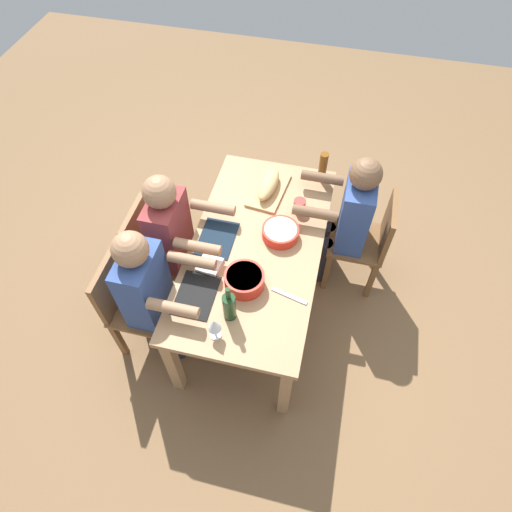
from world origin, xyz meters
TOP-DOWN VIEW (x-y plane):
  - ground_plane at (0.00, 0.00)m, footprint 8.00×8.00m
  - dining_table at (0.00, 0.00)m, footprint 1.63×0.85m
  - chair_far_center at (0.00, 0.75)m, footprint 0.40×0.40m
  - diner_far_center at (-0.00, 0.56)m, footprint 0.41×0.53m
  - chair_far_left at (-0.45, 0.75)m, footprint 0.40×0.40m
  - diner_far_left at (-0.45, 0.56)m, footprint 0.41×0.53m
  - chair_near_right at (0.45, -0.75)m, footprint 0.40×0.40m
  - diner_near_right at (0.45, -0.56)m, footprint 0.41×0.53m
  - serving_bowl_pasta at (0.12, -0.14)m, footprint 0.24×0.24m
  - serving_bowl_salad at (-0.31, 0.00)m, footprint 0.24×0.24m
  - cutting_board at (0.50, 0.03)m, footprint 0.42×0.27m
  - bread_loaf at (0.50, 0.03)m, footprint 0.33×0.15m
  - wine_bottle at (-0.53, 0.03)m, footprint 0.08×0.08m
  - beer_bottle at (0.73, -0.32)m, footprint 0.06×0.06m
  - wine_glass at (-0.67, 0.07)m, footprint 0.08×0.08m
  - placemat_far_center at (0.00, 0.26)m, footprint 0.32×0.23m
  - placemat_far_left at (-0.45, 0.26)m, footprint 0.32×0.23m
  - cup_near_right at (0.37, -0.22)m, footprint 0.08×0.08m
  - carving_knife at (-0.33, -0.28)m, footprint 0.08×0.23m
  - napkin_stack at (-0.22, 0.25)m, footprint 0.16×0.16m

SIDE VIEW (x-z plane):
  - ground_plane at x=0.00m, z-range 0.00..0.00m
  - chair_far_center at x=0.00m, z-range 0.06..0.91m
  - chair_far_left at x=-0.45m, z-range 0.06..0.91m
  - chair_near_right at x=0.45m, z-range 0.06..0.91m
  - dining_table at x=0.00m, z-range 0.28..1.02m
  - diner_far_center at x=0.00m, z-range 0.10..1.30m
  - diner_far_left at x=-0.45m, z-range 0.10..1.30m
  - diner_near_right at x=0.45m, z-range 0.10..1.30m
  - placemat_far_center at x=0.00m, z-range 0.74..0.75m
  - placemat_far_left at x=-0.45m, z-range 0.74..0.75m
  - carving_knife at x=-0.33m, z-range 0.74..0.75m
  - cutting_board at x=0.50m, z-range 0.74..0.76m
  - napkin_stack at x=-0.22m, z-range 0.74..0.76m
  - serving_bowl_pasta at x=0.12m, z-range 0.75..0.82m
  - cup_near_right at x=0.37m, z-range 0.74..0.83m
  - serving_bowl_salad at x=-0.31m, z-range 0.75..0.85m
  - bread_loaf at x=0.50m, z-range 0.76..0.85m
  - wine_bottle at x=-0.53m, z-range 0.70..0.99m
  - beer_bottle at x=0.73m, z-range 0.74..0.96m
  - wine_glass at x=-0.67m, z-range 0.77..0.94m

